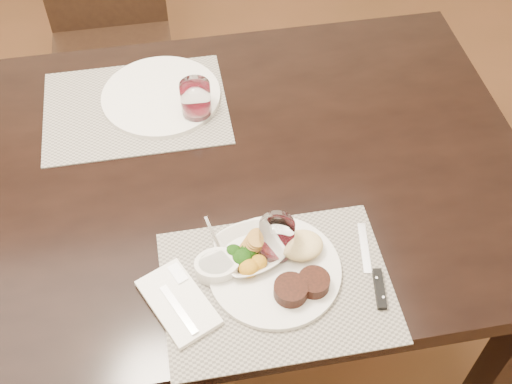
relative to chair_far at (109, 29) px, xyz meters
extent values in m
plane|color=#412915|center=(0.00, -0.93, -0.50)|extent=(4.50, 4.50, 0.00)
cube|color=black|center=(0.00, -0.93, 0.22)|extent=(2.00, 1.00, 0.05)
cube|color=black|center=(0.92, -1.35, -0.15)|extent=(0.08, 0.08, 0.70)
cube|color=black|center=(0.92, -0.51, -0.15)|extent=(0.08, 0.08, 0.70)
cube|color=black|center=(0.00, -0.08, -0.07)|extent=(0.42, 0.42, 0.04)
cube|color=black|center=(-0.18, -0.26, -0.30)|extent=(0.04, 0.04, 0.41)
cube|color=black|center=(0.18, -0.26, -0.30)|extent=(0.04, 0.04, 0.41)
cube|color=black|center=(-0.18, 0.10, -0.30)|extent=(0.04, 0.04, 0.41)
cube|color=black|center=(0.18, 0.10, -0.30)|extent=(0.04, 0.04, 0.41)
cube|color=gray|center=(0.34, -1.27, 0.25)|extent=(0.46, 0.34, 0.00)
cube|color=gray|center=(0.09, -0.69, 0.25)|extent=(0.46, 0.34, 0.00)
cylinder|color=silver|center=(0.34, -1.24, 0.26)|extent=(0.27, 0.27, 0.01)
cylinder|color=black|center=(0.36, -1.30, 0.28)|extent=(0.07, 0.07, 0.03)
cylinder|color=black|center=(0.41, -1.29, 0.28)|extent=(0.06, 0.06, 0.03)
ellipsoid|color=#E0CA86|center=(0.40, -1.21, 0.28)|extent=(0.09, 0.08, 0.04)
ellipsoid|color=#143C0B|center=(0.28, -1.22, 0.28)|extent=(0.04, 0.04, 0.04)
ellipsoid|color=#B36F17|center=(0.29, -1.24, 0.28)|extent=(0.04, 0.04, 0.03)
cube|color=white|center=(0.14, -1.28, 0.26)|extent=(0.16, 0.20, 0.01)
cube|color=white|center=(0.14, -1.30, 0.27)|extent=(0.07, 0.12, 0.01)
cube|color=white|center=(0.15, -1.22, 0.27)|extent=(0.04, 0.05, 0.00)
cube|color=white|center=(0.54, -1.21, 0.25)|extent=(0.04, 0.13, 0.00)
cube|color=black|center=(0.54, -1.32, 0.26)|extent=(0.03, 0.09, 0.01)
imported|color=silver|center=(0.30, -1.19, 0.27)|extent=(0.16, 0.16, 0.03)
cylinder|color=#A16F32|center=(0.30, -1.19, 0.29)|extent=(0.04, 0.05, 0.04)
cylinder|color=silver|center=(0.23, -1.22, 0.27)|extent=(0.09, 0.09, 0.04)
cylinder|color=#0D3911|center=(0.23, -1.22, 0.28)|extent=(0.07, 0.07, 0.01)
cube|color=white|center=(0.23, -1.16, 0.30)|extent=(0.01, 0.06, 0.04)
cylinder|color=white|center=(0.35, -1.19, 0.30)|extent=(0.07, 0.07, 0.10)
cylinder|color=#39050C|center=(0.35, -1.19, 0.26)|extent=(0.06, 0.06, 0.02)
cylinder|color=silver|center=(0.16, -0.67, 0.26)|extent=(0.30, 0.30, 0.01)
cylinder|color=white|center=(0.24, -0.75, 0.30)|extent=(0.07, 0.07, 0.10)
cylinder|color=#39050C|center=(0.24, -0.75, 0.26)|extent=(0.06, 0.06, 0.03)
camera|label=1|loc=(0.18, -1.93, 1.37)|focal=45.00mm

